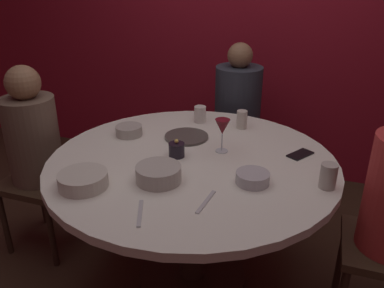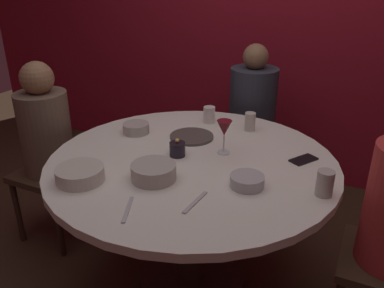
# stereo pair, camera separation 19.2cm
# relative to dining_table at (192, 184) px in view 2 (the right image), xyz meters

# --- Properties ---
(ground_plane) EXTENTS (8.00, 8.00, 0.00)m
(ground_plane) POSITION_rel_dining_table_xyz_m (0.00, 0.00, -0.61)
(ground_plane) COLOR #382619
(back_wall) EXTENTS (6.00, 0.10, 2.60)m
(back_wall) POSITION_rel_dining_table_xyz_m (0.00, 1.53, 0.69)
(back_wall) COLOR maroon
(back_wall) RESTS_ON ground
(dining_table) EXTENTS (1.43, 1.43, 0.76)m
(dining_table) POSITION_rel_dining_table_xyz_m (0.00, 0.00, 0.00)
(dining_table) COLOR silver
(dining_table) RESTS_ON ground
(seated_diner_left) EXTENTS (0.40, 0.40, 1.15)m
(seated_diner_left) POSITION_rel_dining_table_xyz_m (-0.97, 0.00, 0.10)
(seated_diner_left) COLOR #3F2D1E
(seated_diner_left) RESTS_ON ground
(seated_diner_back) EXTENTS (0.40, 0.40, 1.16)m
(seated_diner_back) POSITION_rel_dining_table_xyz_m (0.00, 0.99, 0.10)
(seated_diner_back) COLOR #3F2D1E
(seated_diner_back) RESTS_ON ground
(candle_holder) EXTENTS (0.08, 0.08, 0.09)m
(candle_holder) POSITION_rel_dining_table_xyz_m (-0.08, 0.00, 0.18)
(candle_holder) COLOR black
(candle_holder) RESTS_ON dining_table
(wine_glass) EXTENTS (0.08, 0.08, 0.18)m
(wine_glass) POSITION_rel_dining_table_xyz_m (0.12, 0.13, 0.27)
(wine_glass) COLOR silver
(wine_glass) RESTS_ON dining_table
(dinner_plate) EXTENTS (0.24, 0.24, 0.01)m
(dinner_plate) POSITION_rel_dining_table_xyz_m (-0.12, 0.24, 0.15)
(dinner_plate) COLOR #4C4742
(dinner_plate) RESTS_ON dining_table
(cell_phone) EXTENTS (0.13, 0.16, 0.01)m
(cell_phone) POSITION_rel_dining_table_xyz_m (0.50, 0.22, 0.15)
(cell_phone) COLOR black
(cell_phone) RESTS_ON dining_table
(bowl_serving_large) EXTENTS (0.15, 0.15, 0.05)m
(bowl_serving_large) POSITION_rel_dining_table_xyz_m (0.33, -0.14, 0.17)
(bowl_serving_large) COLOR #B7B7BC
(bowl_serving_large) RESTS_ON dining_table
(bowl_salad_center) EXTENTS (0.21, 0.21, 0.06)m
(bowl_salad_center) POSITION_rel_dining_table_xyz_m (-0.35, -0.41, 0.17)
(bowl_salad_center) COLOR beige
(bowl_salad_center) RESTS_ON dining_table
(bowl_small_white) EXTENTS (0.20, 0.20, 0.07)m
(bowl_small_white) POSITION_rel_dining_table_xyz_m (-0.07, -0.26, 0.18)
(bowl_small_white) COLOR #B2ADA3
(bowl_small_white) RESTS_ON dining_table
(bowl_sauce_side) EXTENTS (0.15, 0.15, 0.06)m
(bowl_sauce_side) POSITION_rel_dining_table_xyz_m (-0.43, 0.17, 0.17)
(bowl_sauce_side) COLOR #B2ADA3
(bowl_sauce_side) RESTS_ON dining_table
(cup_near_candle) EXTENTS (0.07, 0.07, 0.11)m
(cup_near_candle) POSITION_rel_dining_table_xyz_m (0.64, -0.07, 0.20)
(cup_near_candle) COLOR #B2ADA3
(cup_near_candle) RESTS_ON dining_table
(cup_by_left_diner) EXTENTS (0.07, 0.07, 0.10)m
(cup_by_left_diner) POSITION_rel_dining_table_xyz_m (-0.12, 0.50, 0.19)
(cup_by_left_diner) COLOR silver
(cup_by_left_diner) RESTS_ON dining_table
(cup_by_right_diner) EXTENTS (0.06, 0.06, 0.11)m
(cup_by_right_diner) POSITION_rel_dining_table_xyz_m (0.14, 0.48, 0.20)
(cup_by_right_diner) COLOR beige
(cup_by_right_diner) RESTS_ON dining_table
(fork_near_plate) EXTENTS (0.08, 0.17, 0.01)m
(fork_near_plate) POSITION_rel_dining_table_xyz_m (-0.03, -0.52, 0.15)
(fork_near_plate) COLOR #B7B7BC
(fork_near_plate) RESTS_ON dining_table
(knife_near_plate) EXTENTS (0.03, 0.18, 0.01)m
(knife_near_plate) POSITION_rel_dining_table_xyz_m (0.18, -0.36, 0.15)
(knife_near_plate) COLOR #B7B7BC
(knife_near_plate) RESTS_ON dining_table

